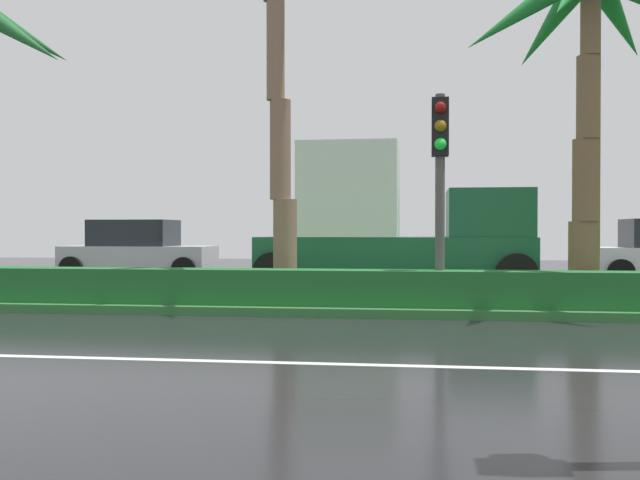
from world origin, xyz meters
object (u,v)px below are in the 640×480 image
at_px(traffic_signal_median_right, 440,160).
at_px(car_in_traffic_leading, 138,251).
at_px(box_truck_following, 391,225).
at_px(palm_tree_centre_right, 593,26).

relative_size(traffic_signal_median_right, car_in_traffic_leading, 0.82).
xyz_separation_m(traffic_signal_median_right, box_truck_following, (-1.02, 5.17, -1.04)).
xyz_separation_m(traffic_signal_median_right, car_in_traffic_leading, (-8.51, 8.09, -1.76)).
distance_m(traffic_signal_median_right, car_in_traffic_leading, 11.87).
distance_m(traffic_signal_median_right, box_truck_following, 5.37).
relative_size(palm_tree_centre_right, box_truck_following, 0.97).
relative_size(palm_tree_centre_right, traffic_signal_median_right, 1.76).
xyz_separation_m(palm_tree_centre_right, car_in_traffic_leading, (-11.10, 7.36, -4.08)).
bearing_deg(palm_tree_centre_right, car_in_traffic_leading, 146.44).
bearing_deg(palm_tree_centre_right, box_truck_following, 129.10).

